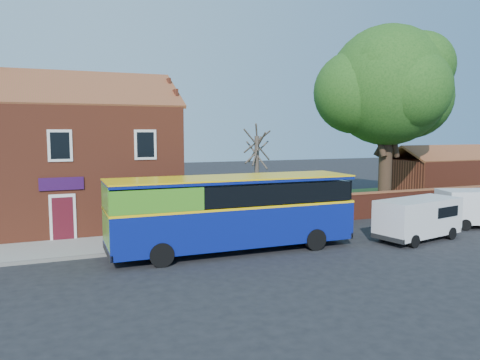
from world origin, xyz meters
name	(u,v)px	position (x,y,z in m)	size (l,w,h in m)	color
ground	(262,268)	(0.00, 0.00, 0.00)	(120.00, 120.00, 0.00)	black
pavement	(65,249)	(-7.00, 5.75, 0.06)	(18.00, 3.50, 0.12)	gray
kerb	(66,258)	(-7.00, 4.00, 0.07)	(18.00, 0.15, 0.14)	slate
grass_strip	(347,202)	(13.00, 13.00, 0.02)	(26.00, 12.00, 0.04)	#426B28
shop_building	(59,165)	(-7.02, 11.50, 3.41)	(12.30, 8.13, 10.50)	brown
boundary_wall	(403,203)	(13.00, 7.00, 0.81)	(22.00, 0.38, 1.60)	maroon
outbuilding	(440,176)	(22.00, 13.00, 1.61)	(8.20, 5.06, 4.17)	maroon
bus	(225,210)	(-0.46, 2.84, 1.87)	(10.84, 2.83, 3.30)	navy
van_near	(418,217)	(9.00, 1.42, 1.13)	(4.87, 2.75, 2.02)	white
large_tree	(387,90)	(13.74, 9.85, 8.04)	(10.07, 7.96, 12.28)	black
bare_tree	(257,172)	(4.24, 9.99, 2.79)	(2.04, 2.43, 5.44)	#4C4238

